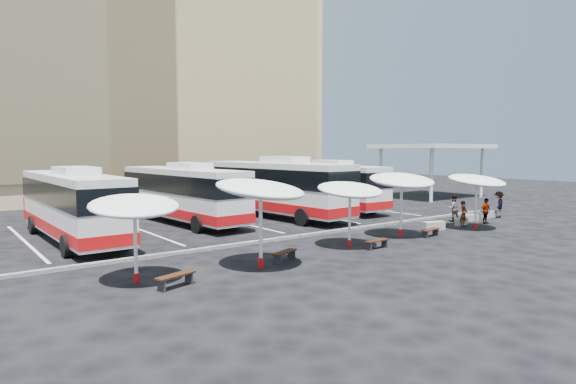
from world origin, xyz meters
TOP-DOWN VIEW (x-y plane):
  - ground at (0.00, 0.00)m, footprint 120.00×120.00m
  - sandstone_building at (0.00, 31.87)m, footprint 42.00×18.25m
  - service_canopy at (24.00, 10.00)m, footprint 10.00×8.00m
  - curb_divider at (0.00, 0.50)m, footprint 34.00×0.25m
  - bay_lines at (0.00, 8.00)m, footprint 24.15×12.00m
  - bus_0 at (-9.96, 6.84)m, footprint 2.94×12.09m
  - bus_1 at (-2.85, 9.10)m, footprint 3.42×12.34m
  - bus_2 at (3.49, 7.90)m, footprint 3.76×13.44m
  - bus_3 at (9.00, 8.94)m, footprint 3.26×12.33m
  - sunshade_0 at (-10.16, -2.99)m, footprint 3.50×3.54m
  - sunshade_1 at (-5.47, -3.79)m, footprint 4.65×4.68m
  - sunshade_2 at (0.16, -2.98)m, footprint 3.63×3.66m
  - sunshade_3 at (4.36, -2.60)m, footprint 4.36×4.39m
  - sunshade_4 at (9.78, -3.64)m, footprint 3.43×3.47m
  - wood_bench_0 at (-9.29, -4.31)m, footprint 1.54×0.81m
  - wood_bench_1 at (-4.10, -3.51)m, footprint 1.48×0.92m
  - wood_bench_2 at (0.97, -3.98)m, footprint 1.37×0.37m
  - wood_bench_3 at (5.64, -3.56)m, footprint 1.40×0.52m
  - conc_bench_0 at (7.58, -2.35)m, footprint 1.40×0.81m
  - conc_bench_1 at (10.50, -2.26)m, footprint 1.15×0.52m
  - conc_bench_2 at (12.54, -1.57)m, footprint 1.16×0.63m
  - conc_bench_3 at (15.08, -1.43)m, footprint 1.24×0.46m
  - passenger_0 at (9.95, -2.74)m, footprint 0.62×0.46m
  - passenger_1 at (11.38, -1.12)m, footprint 1.06×0.99m
  - passenger_2 at (12.19, -2.86)m, footprint 0.97×0.44m
  - passenger_3 at (15.46, -1.89)m, footprint 1.34×1.08m

SIDE VIEW (x-z plane):
  - ground at x=0.00m, z-range 0.00..0.00m
  - bay_lines at x=0.00m, z-range 0.00..0.01m
  - curb_divider at x=0.00m, z-range 0.00..0.15m
  - conc_bench_2 at x=12.54m, z-range 0.00..0.42m
  - conc_bench_1 at x=10.50m, z-range 0.00..0.42m
  - conc_bench_3 at x=15.08m, z-range 0.00..0.46m
  - conc_bench_0 at x=7.58m, z-range 0.00..0.50m
  - wood_bench_3 at x=5.64m, z-range 0.11..0.53m
  - wood_bench_2 at x=0.97m, z-range 0.11..0.53m
  - wood_bench_1 at x=-4.10m, z-range 0.12..0.56m
  - wood_bench_0 at x=-9.29m, z-range 0.12..0.58m
  - passenger_0 at x=9.95m, z-range 0.00..1.58m
  - passenger_2 at x=12.19m, z-range 0.00..1.63m
  - passenger_1 at x=11.38m, z-range 0.00..1.75m
  - passenger_3 at x=15.46m, z-range 0.00..1.82m
  - bus_0 at x=-9.96m, z-range 0.04..3.87m
  - bus_1 at x=-2.85m, z-range 0.04..3.91m
  - bus_3 at x=9.00m, z-range 0.04..3.92m
  - bus_2 at x=3.49m, z-range 0.05..4.26m
  - sunshade_0 at x=-10.16m, z-range 1.12..4.32m
  - sunshade_2 at x=0.16m, z-range 1.13..4.37m
  - sunshade_4 at x=9.78m, z-range 1.17..4.53m
  - sunshade_3 at x=4.36m, z-range 1.24..4.80m
  - sunshade_1 at x=-5.47m, z-range 1.28..4.94m
  - service_canopy at x=24.00m, z-range 2.27..7.47m
  - sandstone_building at x=0.00m, z-range -2.17..27.43m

